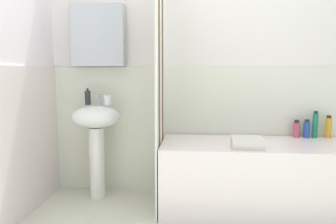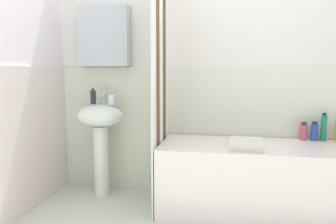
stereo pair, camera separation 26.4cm
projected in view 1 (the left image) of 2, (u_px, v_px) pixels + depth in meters
wall_back_tiled at (209, 74)px, 2.96m from camera, size 3.60×0.18×2.40m
sink at (96, 131)px, 2.87m from camera, size 0.44×0.34×0.85m
faucet at (98, 98)px, 2.92m from camera, size 0.03×0.12×0.12m
soap_dispenser at (88, 97)px, 2.91m from camera, size 0.05×0.05×0.15m
toothbrush_cup at (108, 100)px, 2.87m from camera, size 0.07×0.07×0.09m
bathtub at (255, 176)px, 2.67m from camera, size 1.56×0.65×0.57m
shower_curtain at (160, 91)px, 2.65m from camera, size 0.01×0.65×2.00m
body_wash_bottle at (328, 127)px, 2.84m from camera, size 0.05×0.05×0.20m
conditioner_bottle at (315, 125)px, 2.83m from camera, size 0.05×0.05×0.24m
shampoo_bottle at (307, 129)px, 2.84m from camera, size 0.06×0.06×0.17m
lotion_bottle at (296, 129)px, 2.86m from camera, size 0.06×0.06×0.16m
towel_folded at (247, 142)px, 2.47m from camera, size 0.25×0.22×0.08m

